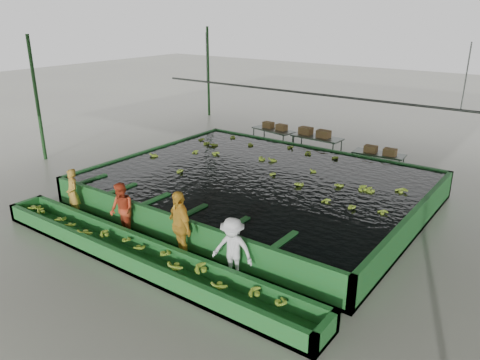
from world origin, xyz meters
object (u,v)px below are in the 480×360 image
Objects in this scene: worker_d at (232,250)px; box_stack_mid at (314,136)px; packing_table_right at (378,164)px; flotation_tank at (258,187)px; worker_c at (180,226)px; worker_a at (73,193)px; packing_table_mid at (316,148)px; packing_table_left at (273,139)px; worker_b at (122,210)px; box_stack_right at (380,154)px; box_stack_left at (275,129)px; sorting_trough at (141,256)px.

box_stack_mid is (-2.94, 9.55, 0.18)m from worker_d.
flotation_tank is at bearing -115.10° from packing_table_right.
worker_a is at bearing -157.64° from worker_c.
packing_table_mid is at bearing 170.47° from packing_table_right.
packing_table_mid reaches higher than packing_table_left.
worker_a is 10.82m from packing_table_right.
worker_a reaches higher than box_stack_mid.
flotation_tank is 4.78× the size of packing_table_mid.
worker_b is 1.30× the size of box_stack_right.
box_stack_left is (-3.39, 9.77, -0.01)m from worker_c.
worker_c is 9.64m from box_stack_mid.
packing_table_mid is at bearing 96.52° from flotation_tank.
sorting_trough is 6.68× the size of worker_a.
packing_table_mid is at bearing 93.30° from sorting_trough.
worker_b is 9.56m from packing_table_mid.
worker_d is at bearing 22.36° from worker_c.
worker_c is 1.31× the size of box_stack_mid.
worker_d is 1.12× the size of box_stack_mid.
box_stack_right reaches higher than sorting_trough.
worker_c is at bearing 168.81° from worker_d.
worker_d is 0.83× the size of packing_table_right.
packing_table_mid is at bearing 88.07° from worker_a.
worker_d reaches higher than packing_table_left.
packing_table_left is 5.08m from packing_table_right.
packing_table_mid is at bearing 98.26° from worker_b.
box_stack_mid is at bearing 95.92° from worker_d.
worker_b reaches higher than box_stack_mid.
box_stack_right is at bearing 80.93° from worker_b.
box_stack_right reaches higher than packing_table_mid.
worker_c reaches higher than flotation_tank.
sorting_trough is (0.00, -5.10, -0.20)m from flotation_tank.
flotation_tank is 5.23m from packing_table_right.
packing_table_left is (0.90, 9.68, -0.30)m from worker_a.
worker_a is 9.73m from packing_table_left.
packing_table_mid is (0.96, 9.51, -0.29)m from worker_b.
worker_b is (-1.55, -4.30, 0.32)m from flotation_tank.
flotation_tank is 4.58m from worker_b.
worker_d reaches higher than box_stack_right.
box_stack_left reaches higher than flotation_tank.
worker_d is at bearing 13.99° from worker_b.
worker_b is at bearing -157.64° from worker_c.
worker_c is 1.54× the size of box_stack_right.
worker_d is 10.91m from packing_table_left.
box_stack_left is (-2.21, 0.26, 0.42)m from packing_table_mid.
worker_b is at bearing 168.81° from worker_d.
flotation_tank is 8.50× the size of box_stack_right.
worker_b is 9.76m from box_stack_right.
worker_b is 0.99× the size of worker_d.
worker_b is at bearing -95.74° from packing_table_mid.
worker_d is 9.91m from packing_table_mid.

